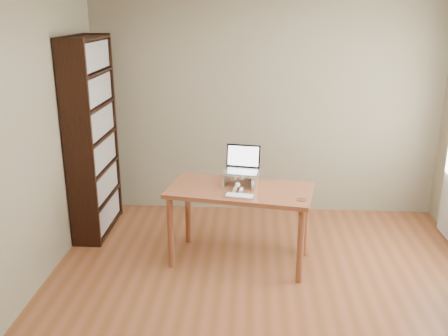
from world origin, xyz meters
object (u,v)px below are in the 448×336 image
(desk, at_px, (240,199))
(laptop, at_px, (241,165))
(bookshelf, at_px, (92,138))
(cat, at_px, (240,178))
(keyboard, at_px, (240,196))

(desk, bearing_deg, laptop, 100.01)
(bookshelf, xyz_separation_m, cat, (1.58, -0.52, -0.23))
(keyboard, relative_size, cat, 0.57)
(bookshelf, xyz_separation_m, keyboard, (1.58, -0.85, -0.29))
(desk, relative_size, cat, 2.91)
(bookshelf, distance_m, desk, 1.75)
(keyboard, height_order, cat, cat)
(keyboard, distance_m, cat, 0.34)
(bookshelf, relative_size, laptop, 5.80)
(laptop, height_order, keyboard, laptop)
(desk, xyz_separation_m, cat, (-0.01, 0.11, 0.17))
(bookshelf, bearing_deg, keyboard, -28.32)
(laptop, xyz_separation_m, keyboard, (0.00, -0.36, -0.18))
(desk, distance_m, laptop, 0.33)
(laptop, bearing_deg, bookshelf, 172.59)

